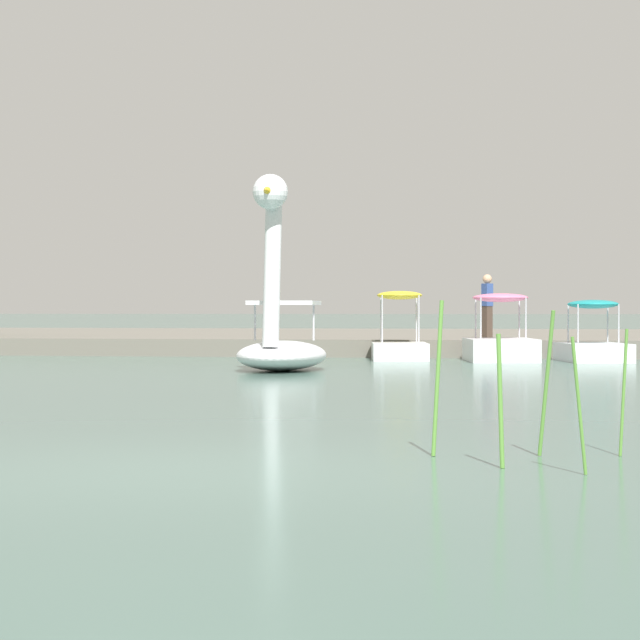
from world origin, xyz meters
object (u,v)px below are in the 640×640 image
pedal_boat_yellow (400,341)px  pedal_boat_pink (500,342)px  pedal_boat_teal (593,344)px  swan_boat (280,334)px  person_on_path (487,304)px

pedal_boat_yellow → pedal_boat_pink: 2.38m
pedal_boat_yellow → pedal_boat_pink: bearing=-7.6°
pedal_boat_pink → pedal_boat_teal: size_ratio=1.03×
pedal_boat_yellow → pedal_boat_teal: 4.45m
swan_boat → person_on_path: bearing=66.3°
pedal_boat_teal → person_on_path: 3.86m
pedal_boat_yellow → person_on_path: person_on_path is taller
pedal_boat_pink → pedal_boat_teal: (2.09, 0.13, -0.03)m
pedal_boat_teal → person_on_path: (-2.49, 2.81, 0.91)m
pedal_boat_teal → person_on_path: size_ratio=1.54×
person_on_path → pedal_boat_teal: bearing=-48.4°
pedal_boat_pink → person_on_path: person_on_path is taller
pedal_boat_teal → pedal_boat_pink: bearing=-176.4°
pedal_boat_teal → person_on_path: bearing=131.6°
pedal_boat_pink → pedal_boat_teal: bearing=3.6°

